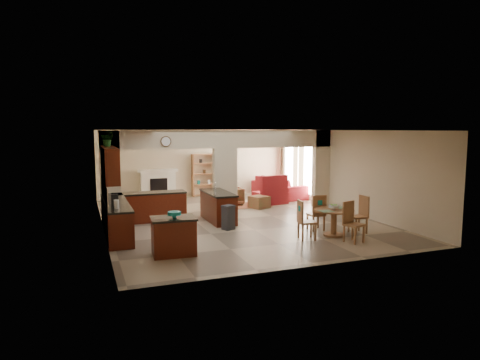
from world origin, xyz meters
name	(u,v)px	position (x,y,z in m)	size (l,w,h in m)	color
floor	(235,219)	(0.00, 0.00, 0.00)	(10.00, 10.00, 0.00)	gray
ceiling	(235,130)	(0.00, 0.00, 2.80)	(10.00, 10.00, 0.00)	white
wall_back	(195,163)	(0.00, 5.00, 1.40)	(8.00, 8.00, 0.00)	beige
wall_front	(318,200)	(0.00, -5.00, 1.40)	(8.00, 8.00, 0.00)	beige
wall_left	(102,180)	(-4.00, 0.00, 1.40)	(10.00, 10.00, 0.00)	beige
wall_right	(344,171)	(4.00, 0.00, 1.40)	(10.00, 10.00, 0.00)	beige
partition_left_pier	(110,176)	(-3.70, 1.00, 1.40)	(0.60, 0.25, 2.80)	beige
partition_center_pier	(225,181)	(0.00, 1.00, 1.10)	(0.80, 0.25, 2.20)	beige
partition_right_pier	(321,169)	(3.70, 1.00, 1.40)	(0.60, 0.25, 2.80)	beige
partition_header	(225,139)	(0.00, 1.00, 2.50)	(8.00, 0.25, 0.60)	beige
kitchen_counter	(131,213)	(-3.26, -0.25, 0.46)	(2.52, 3.29, 1.48)	#3D0F07
upper_cabinets	(109,164)	(-3.82, -0.80, 1.92)	(0.35, 2.40, 0.90)	#3D0F07
peninsula	(218,206)	(-0.60, -0.11, 0.46)	(0.70, 1.85, 0.91)	#3D0F07
wall_clock	(166,141)	(-2.00, 0.85, 2.45)	(0.34, 0.34, 0.03)	#4E351A
rug	(246,205)	(1.20, 2.10, 0.01)	(1.60, 1.30, 0.01)	#985437
fireplace	(158,184)	(-1.60, 4.83, 0.61)	(1.60, 0.35, 1.20)	silver
shelving_unit	(204,175)	(0.35, 4.82, 0.90)	(1.00, 0.32, 1.80)	#955733
window_a	(309,170)	(3.97, 2.30, 1.20)	(0.02, 0.90, 1.90)	white
window_b	(290,167)	(3.97, 4.00, 1.20)	(0.02, 0.90, 1.90)	white
glazed_door	(299,172)	(3.97, 3.15, 1.05)	(0.02, 0.70, 2.10)	white
drape_a_left	(316,172)	(3.93, 1.70, 1.20)	(0.10, 0.28, 2.30)	#45201B
drape_a_right	(301,169)	(3.93, 2.90, 1.20)	(0.10, 0.28, 2.30)	#45201B
drape_b_left	(295,168)	(3.93, 3.40, 1.20)	(0.10, 0.28, 2.30)	#45201B
drape_b_right	(283,166)	(3.93, 4.60, 1.20)	(0.10, 0.28, 2.30)	#45201B
ceiling_fan	(245,136)	(1.50, 3.00, 2.56)	(1.00, 1.00, 0.10)	white
kitchen_island	(174,236)	(-2.63, -3.17, 0.44)	(1.04, 0.77, 0.86)	#3D0F07
teal_bowl	(174,215)	(-2.61, -3.22, 0.94)	(0.30, 0.30, 0.14)	teal
trash_can	(228,218)	(-0.68, -1.30, 0.32)	(0.30, 0.26, 0.64)	#29292B
dining_table	(334,218)	(1.73, -2.96, 0.48)	(1.05, 1.05, 0.72)	#955733
fruit_bowl	(334,207)	(1.70, -2.99, 0.79)	(0.27, 0.27, 0.15)	#58A222
sofa	(279,187)	(3.30, 3.64, 0.41)	(1.10, 2.81, 0.82)	maroon
chaise	(270,198)	(2.21, 2.19, 0.22)	(1.11, 0.91, 0.45)	maroon
armchair	(233,196)	(0.80, 2.45, 0.32)	(0.69, 0.71, 0.65)	maroon
ottoman	(259,202)	(1.46, 1.48, 0.22)	(0.60, 0.60, 0.43)	maroon
plant	(108,139)	(-3.82, -0.37, 2.57)	(0.36, 0.31, 0.40)	#164B14
chair_north	(317,211)	(1.61, -2.31, 0.55)	(0.43, 0.44, 1.02)	#955733
chair_east	(361,213)	(2.61, -2.91, 0.55)	(0.43, 0.42, 1.02)	#955733
chair_south	(351,220)	(1.81, -3.62, 0.55)	(0.52, 0.52, 1.02)	#955733
chair_west	(304,218)	(0.79, -3.02, 0.55)	(0.48, 0.48, 1.02)	#955733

